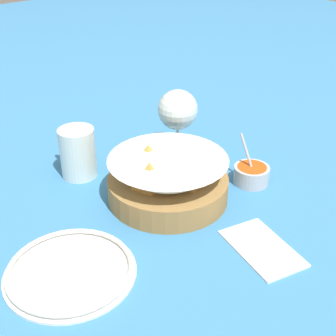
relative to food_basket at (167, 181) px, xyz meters
name	(u,v)px	position (x,y,z in m)	size (l,w,h in m)	color
ground_plane	(170,187)	(0.02, -0.03, -0.04)	(4.00, 4.00, 0.00)	teal
food_basket	(167,181)	(0.00, 0.00, 0.00)	(0.23, 0.23, 0.10)	olive
sauce_cup	(251,174)	(-0.07, -0.16, -0.02)	(0.07, 0.07, 0.10)	#B7B7BC
wine_glass	(178,112)	(0.13, -0.15, 0.06)	(0.09, 0.09, 0.14)	silver
beer_mug	(78,154)	(0.19, 0.08, 0.01)	(0.11, 0.07, 0.10)	silver
side_plate	(70,270)	(-0.06, 0.25, -0.03)	(0.20, 0.20, 0.01)	white
napkin	(262,247)	(-0.22, -0.01, -0.03)	(0.16, 0.12, 0.01)	white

